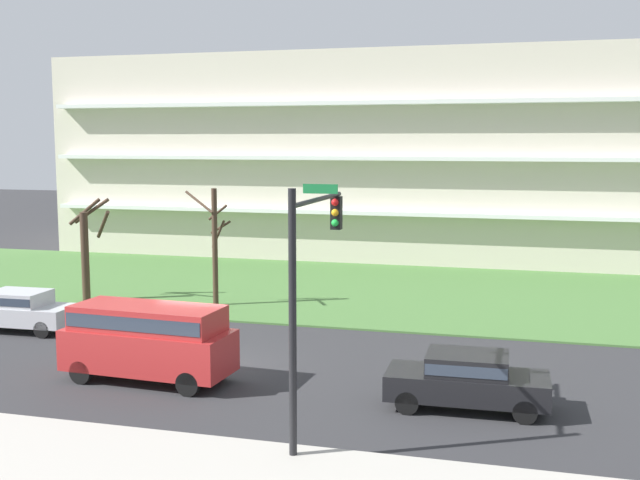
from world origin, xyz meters
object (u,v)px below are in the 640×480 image
(sedan_black_center_left, at_px, (467,378))
(tree_far_left, at_px, (87,248))
(traffic_signal_mast, at_px, (310,269))
(sedan_silver_near_left, at_px, (18,309))
(tree_left, at_px, (214,243))
(van_red_center_right, at_px, (148,337))

(sedan_black_center_left, bearing_deg, tree_far_left, 148.91)
(tree_far_left, relative_size, traffic_signal_mast, 0.75)
(tree_far_left, relative_size, sedan_black_center_left, 1.07)
(traffic_signal_mast, bearing_deg, sedan_black_center_left, 41.44)
(tree_far_left, distance_m, sedan_silver_near_left, 5.94)
(tree_far_left, xyz_separation_m, sedan_silver_near_left, (0.45, -5.70, -1.61))
(tree_left, distance_m, sedan_silver_near_left, 8.58)
(tree_left, height_order, van_red_center_right, tree_left)
(sedan_silver_near_left, relative_size, van_red_center_right, 0.84)
(sedan_silver_near_left, relative_size, traffic_signal_mast, 0.71)
(tree_far_left, relative_size, sedan_silver_near_left, 1.06)
(sedan_silver_near_left, distance_m, van_red_center_right, 9.13)
(tree_left, bearing_deg, tree_far_left, -175.62)
(sedan_silver_near_left, bearing_deg, traffic_signal_mast, 149.69)
(tree_far_left, height_order, van_red_center_right, tree_far_left)
(tree_left, bearing_deg, van_red_center_right, -77.84)
(sedan_silver_near_left, distance_m, traffic_signal_mast, 16.29)
(traffic_signal_mast, bearing_deg, van_red_center_right, 152.52)
(van_red_center_right, bearing_deg, sedan_silver_near_left, 153.78)
(sedan_black_center_left, distance_m, traffic_signal_mast, 5.84)
(tree_left, xyz_separation_m, van_red_center_right, (2.30, -10.66, -1.48))
(sedan_silver_near_left, xyz_separation_m, traffic_signal_mast, (13.98, -7.65, 3.38))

